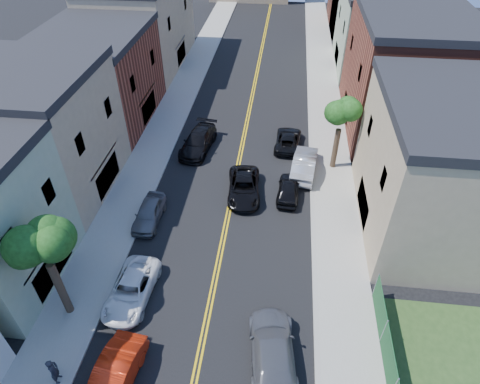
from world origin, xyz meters
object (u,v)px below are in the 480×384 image
(grey_car_left, at_px, (149,213))
(grey_car_right, at_px, (273,352))
(black_suv_lane, at_px, (244,187))
(silver_car_right, at_px, (304,164))
(white_pickup, at_px, (131,290))
(red_sedan, at_px, (113,380))
(pedestrian_left, at_px, (54,371))
(dark_car_right_far, at_px, (288,140))
(black_car_right, at_px, (289,189))
(black_car_left, at_px, (198,141))

(grey_car_left, bearing_deg, grey_car_right, -45.47)
(grey_car_right, height_order, black_suv_lane, grey_car_right)
(grey_car_left, xyz_separation_m, black_suv_lane, (6.40, 3.65, 0.00))
(silver_car_right, bearing_deg, white_pickup, 60.11)
(red_sedan, bearing_deg, pedestrian_left, -173.73)
(grey_car_right, distance_m, silver_car_right, 16.73)
(pedestrian_left, bearing_deg, dark_car_right_far, -36.91)
(white_pickup, bearing_deg, black_car_right, 52.42)
(white_pickup, height_order, grey_car_left, grey_car_left)
(grey_car_left, bearing_deg, black_suv_lane, 30.10)
(grey_car_left, relative_size, black_car_left, 0.75)
(red_sedan, bearing_deg, grey_car_right, 23.27)
(dark_car_right_far, relative_size, black_suv_lane, 0.91)
(white_pickup, distance_m, grey_car_right, 8.96)
(grey_car_right, bearing_deg, grey_car_left, -52.99)
(grey_car_left, xyz_separation_m, grey_car_right, (9.30, -9.59, 0.11))
(white_pickup, height_order, black_suv_lane, black_suv_lane)
(black_car_left, relative_size, black_car_right, 1.36)
(red_sedan, height_order, silver_car_right, silver_car_right)
(dark_car_right_far, bearing_deg, pedestrian_left, 68.07)
(dark_car_right_far, bearing_deg, red_sedan, 74.31)
(silver_car_right, xyz_separation_m, dark_car_right_far, (-1.41, 3.84, -0.21))
(black_car_right, bearing_deg, white_pickup, 53.20)
(white_pickup, xyz_separation_m, dark_car_right_far, (8.73, 17.47, -0.03))
(grey_car_right, bearing_deg, dark_car_right_far, -97.92)
(silver_car_right, bearing_deg, black_car_left, -7.96)
(black_suv_lane, bearing_deg, red_sedan, -112.24)
(black_car_right, distance_m, black_suv_lane, 3.41)
(red_sedan, bearing_deg, black_car_left, 96.31)
(grey_car_right, xyz_separation_m, dark_car_right_far, (0.29, 20.48, -0.17))
(black_car_left, relative_size, pedestrian_left, 3.21)
(grey_car_left, relative_size, pedestrian_left, 2.42)
(grey_car_left, relative_size, silver_car_right, 0.81)
(white_pickup, xyz_separation_m, black_suv_lane, (5.53, 10.22, 0.03))
(white_pickup, relative_size, black_suv_lane, 0.95)
(black_car_left, height_order, pedestrian_left, pedestrian_left)
(grey_car_right, distance_m, pedestrian_left, 10.75)
(red_sedan, height_order, grey_car_left, red_sedan)
(white_pickup, bearing_deg, black_suv_lane, 64.54)
(red_sedan, xyz_separation_m, grey_car_right, (7.60, 2.32, 0.02))
(grey_car_right, xyz_separation_m, pedestrian_left, (-10.50, -2.31, 0.19))
(red_sedan, relative_size, grey_car_left, 1.16)
(grey_car_left, distance_m, black_car_left, 9.65)
(dark_car_right_far, xyz_separation_m, black_suv_lane, (-3.19, -7.25, 0.07))
(black_car_right, xyz_separation_m, black_suv_lane, (-3.40, -0.23, 0.02))
(black_car_right, height_order, black_suv_lane, black_suv_lane)
(grey_car_right, bearing_deg, red_sedan, 9.84)
(grey_car_right, distance_m, dark_car_right_far, 20.49)
(grey_car_left, xyz_separation_m, pedestrian_left, (-1.20, -11.91, 0.30))
(black_car_left, bearing_deg, pedestrian_left, -90.21)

